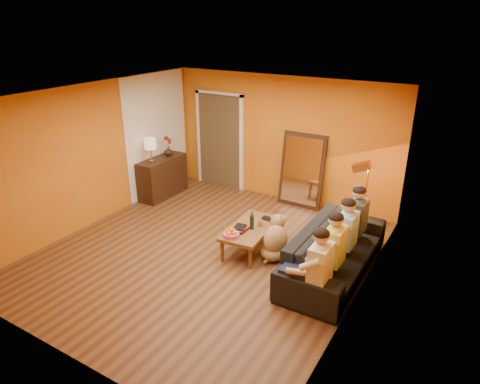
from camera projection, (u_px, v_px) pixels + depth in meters
The scene contains 27 objects.
room_shell at pixel (217, 173), 6.95m from camera, with size 5.00×5.50×2.60m.
white_accent at pixel (157, 134), 9.23m from camera, with size 0.02×1.90×2.58m, color white.
doorway_recess at pixel (223, 140), 9.71m from camera, with size 1.06×0.30×2.10m, color #3F2D19.
door_jamb_left at pixel (199, 138), 9.89m from camera, with size 0.08×0.06×2.20m, color white.
door_jamb_right at pixel (242, 145), 9.35m from camera, with size 0.08×0.06×2.20m, color white.
door_header at pixel (219, 93), 9.20m from camera, with size 1.22×0.06×0.08m, color white.
mirror_frame at pixel (302, 170), 8.69m from camera, with size 0.92×0.06×1.52m, color #331D11.
mirror_glass at pixel (301, 171), 8.66m from camera, with size 0.78×0.02×1.36m, color white.
sideboard at pixel (163, 177), 9.29m from camera, with size 0.44×1.18×0.85m, color #331D11.
table_lamp at pixel (151, 150), 8.79m from camera, with size 0.24×0.24×0.51m, color beige, non-canonical shape.
sofa at pixel (334, 251), 6.51m from camera, with size 0.96×2.45×0.72m, color black.
coffee_table at pixel (250, 238), 7.20m from camera, with size 0.62×1.22×0.42m, color brown, non-canonical shape.
floor_lamp at pixel (364, 205), 7.22m from camera, with size 0.30×0.24×1.44m, color #C8883A, non-canonical shape.
dog at pixel (275, 237), 6.90m from camera, with size 0.40×0.62×0.73m, color olive, non-canonical shape.
person_far_left at pixel (320, 271), 5.56m from camera, with size 0.70×0.44×1.22m, color beige, non-canonical shape.
person_mid_left at pixel (334, 252), 6.00m from camera, with size 0.70×0.44×1.22m, color gold, non-canonical shape.
person_mid_right at pixel (346, 236), 6.43m from camera, with size 0.70×0.44×1.22m, color #91B6E0, non-canonical shape.
person_far_right at pixel (357, 222), 6.87m from camera, with size 0.70×0.44×1.22m, color #313236, non-canonical shape.
fruit_bowl at pixel (231, 232), 6.78m from camera, with size 0.26×0.26×0.16m, color #C5458A, non-canonical shape.
wine_bottle at pixel (252, 220), 7.00m from camera, with size 0.07×0.07×0.31m, color black.
tumbler at pixel (260, 223), 7.15m from camera, with size 0.10×0.10×0.09m, color #B27F3F.
laptop at pixel (270, 220), 7.31m from camera, with size 0.34×0.22×0.03m, color black.
book_lower at pixel (235, 228), 7.05m from camera, with size 0.20×0.27×0.03m, color #331D11.
book_mid at pixel (236, 227), 7.04m from camera, with size 0.19×0.26×0.02m, color #A11712.
book_upper at pixel (235, 226), 7.02m from camera, with size 0.17×0.23×0.02m, color black.
vase at pixel (168, 151), 9.28m from camera, with size 0.19×0.19×0.20m, color #331D11.
flowers at pixel (168, 140), 9.19m from camera, with size 0.17×0.17×0.45m, color #A11712, non-canonical shape.
Camera 1 is at (3.67, -5.05, 3.69)m, focal length 32.00 mm.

